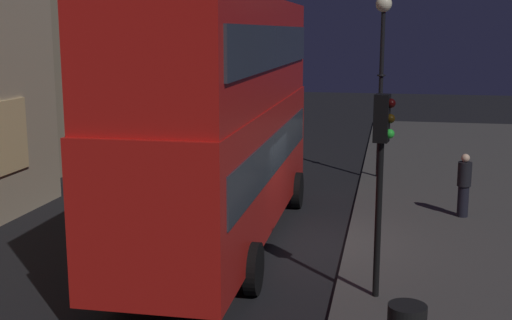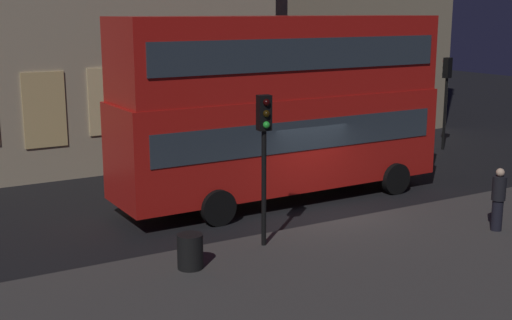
% 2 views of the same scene
% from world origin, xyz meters
% --- Properties ---
extents(ground_plane, '(80.00, 80.00, 0.00)m').
position_xyz_m(ground_plane, '(0.00, 0.00, 0.00)').
color(ground_plane, black).
extents(double_decker_bus, '(10.72, 2.97, 5.68)m').
position_xyz_m(double_decker_bus, '(-0.26, 2.08, 3.15)').
color(double_decker_bus, red).
rests_on(double_decker_bus, ground).
extents(traffic_light_near_kerb, '(0.35, 0.38, 3.75)m').
position_xyz_m(traffic_light_near_kerb, '(-3.07, -1.59, 2.83)').
color(traffic_light_near_kerb, black).
rests_on(traffic_light_near_kerb, sidewalk_slab).
extents(traffic_light_far_side, '(0.37, 0.39, 3.92)m').
position_xyz_m(traffic_light_far_side, '(10.02, 5.36, 2.82)').
color(traffic_light_far_side, black).
rests_on(traffic_light_far_side, ground).
extents(street_lamp, '(0.53, 0.53, 5.97)m').
position_xyz_m(street_lamp, '(7.48, -1.37, 4.56)').
color(street_lamp, black).
rests_on(street_lamp, sidewalk_slab).
extents(pedestrian, '(0.36, 0.36, 1.69)m').
position_xyz_m(pedestrian, '(2.88, -3.68, 0.99)').
color(pedestrian, black).
rests_on(pedestrian, sidewalk_slab).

